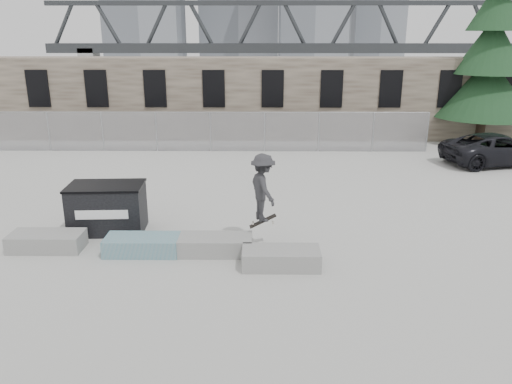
% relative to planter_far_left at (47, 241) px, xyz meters
% --- Properties ---
extents(ground, '(120.00, 120.00, 0.00)m').
position_rel_planter_far_left_xyz_m(ground, '(3.39, -0.22, -0.26)').
color(ground, '#B5B5AF').
rests_on(ground, ground).
extents(stone_wall, '(36.00, 2.58, 4.50)m').
position_rel_planter_far_left_xyz_m(stone_wall, '(3.39, 16.02, 1.99)').
color(stone_wall, brown).
rests_on(stone_wall, ground).
extents(chainlink_fence, '(22.06, 0.06, 2.02)m').
position_rel_planter_far_left_xyz_m(chainlink_fence, '(3.39, 12.28, 0.77)').
color(chainlink_fence, gray).
rests_on(chainlink_fence, ground).
extents(planter_far_left, '(2.00, 0.90, 0.48)m').
position_rel_planter_far_left_xyz_m(planter_far_left, '(0.00, 0.00, 0.00)').
color(planter_far_left, gray).
rests_on(planter_far_left, ground).
extents(planter_center_left, '(2.00, 0.90, 0.48)m').
position_rel_planter_far_left_xyz_m(planter_center_left, '(2.71, -0.23, 0.00)').
color(planter_center_left, teal).
rests_on(planter_center_left, ground).
extents(planter_center_right, '(2.00, 0.90, 0.48)m').
position_rel_planter_far_left_xyz_m(planter_center_right, '(4.71, -0.19, 0.00)').
color(planter_center_right, gray).
rests_on(planter_center_right, ground).
extents(planter_offset, '(2.00, 0.90, 0.48)m').
position_rel_planter_far_left_xyz_m(planter_offset, '(6.48, -1.03, 0.00)').
color(planter_offset, gray).
rests_on(planter_offset, ground).
extents(dumpster, '(2.29, 1.46, 1.46)m').
position_rel_planter_far_left_xyz_m(dumpster, '(1.32, 1.41, 0.48)').
color(dumpster, black).
rests_on(dumpster, ground).
extents(spruce_tree, '(5.30, 5.30, 11.50)m').
position_rel_planter_far_left_xyz_m(spruce_tree, '(18.12, 14.74, 4.30)').
color(spruce_tree, '#38281E').
rests_on(spruce_tree, ground).
extents(truss_bridge, '(70.00, 3.00, 9.80)m').
position_rel_planter_far_left_xyz_m(truss_bridge, '(13.39, 54.78, 3.87)').
color(truss_bridge, '#2D3033').
rests_on(truss_bridge, ground).
extents(suv, '(5.47, 3.34, 1.42)m').
position_rel_planter_far_left_xyz_m(suv, '(16.84, 9.74, 0.45)').
color(suv, black).
rests_on(suv, ground).
extents(skateboarder, '(1.11, 1.39, 2.09)m').
position_rel_planter_far_left_xyz_m(skateboarder, '(6.01, 0.25, 1.48)').
color(skateboarder, '#2D2D30').
rests_on(skateboarder, ground).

